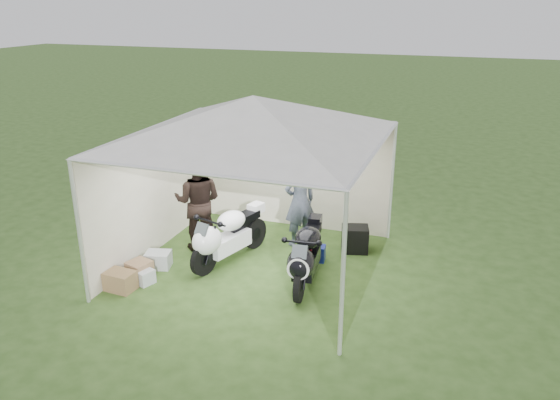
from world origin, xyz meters
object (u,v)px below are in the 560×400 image
Objects in this scene: equipment_box at (355,239)px; canopy_tent at (254,122)px; motorcycle_black at (306,254)px; person_blue_jacket at (300,202)px; crate_3 at (120,281)px; motorcycle_white at (226,235)px; crate_0 at (158,260)px; crate_2 at (143,276)px; paddock_stand at (315,253)px; person_dark_jacket at (198,201)px; crate_1 at (140,270)px.

canopy_tent is at bearing -142.66° from equipment_box.
motorcycle_black is at bearing -18.51° from canopy_tent.
person_blue_jacket reaches higher than crate_3.
motorcycle_white reaches higher than crate_3.
motorcycle_white is 4.47× the size of crate_0.
person_blue_jacket reaches higher than equipment_box.
crate_2 is at bearing 2.55° from person_blue_jacket.
equipment_box reaches higher than paddock_stand.
motorcycle_black reaches higher than paddock_stand.
paddock_stand is 0.86m from equipment_box.
motorcycle_black is (1.55, -0.26, 0.00)m from motorcycle_white.
person_dark_jacket is 1.06× the size of person_blue_jacket.
canopy_tent is 3.00× the size of motorcycle_white.
equipment_box is (0.60, 0.62, 0.10)m from paddock_stand.
person_blue_jacket is at bearing 49.32° from crate_2.
paddock_stand is 0.78× the size of equipment_box.
equipment_box reaches higher than crate_3.
person_dark_jacket is 1.75m from crate_2.
crate_3 is at bearing -101.79° from crate_1.
motorcycle_white reaches higher than crate_2.
paddock_stand is (0.91, 0.53, -2.43)m from canopy_tent.
paddock_stand is at bearing 39.20° from motorcycle_white.
crate_1 is at bearing -170.40° from motorcycle_black.
crate_0 is (-2.61, -0.31, -0.39)m from motorcycle_black.
paddock_stand is at bearing -134.07° from equipment_box.
equipment_box is at bearing 45.93° from paddock_stand.
motorcycle_white is 1.01× the size of person_dark_jacket.
paddock_stand is 3.00m from crate_2.
person_dark_jacket is 1.68m from crate_1.
person_dark_jacket is at bearing -22.74° from person_blue_jacket.
person_dark_jacket is at bearing -174.24° from paddock_stand.
crate_0 is (-1.05, -0.57, -0.39)m from motorcycle_white.
motorcycle_black is at bearing 6.69° from crate_0.
crate_2 is at bearing -141.38° from canopy_tent.
canopy_tent is at bearing 20.57° from person_blue_jacket.
person_dark_jacket is at bearing 166.11° from canopy_tent.
crate_2 is (-1.53, -1.22, -2.46)m from canopy_tent.
crate_2 is at bearing -83.38° from crate_0.
motorcycle_black is at bearing -83.33° from paddock_stand.
motorcycle_black reaches higher than crate_0.
paddock_stand is at bearing 35.73° from crate_2.
crate_3 is at bearing -140.44° from equipment_box.
crate_1 reaches higher than crate_2.
canopy_tent is at bearing 154.82° from motorcycle_black.
motorcycle_white and motorcycle_black have the same top height.
person_dark_jacket is at bearing 75.49° from crate_3.
crate_1 is at bearing -144.39° from equipment_box.
crate_1 is at bearing 78.21° from crate_3.
canopy_tent is at bearing 153.63° from person_dark_jacket.
person_dark_jacket is 3.86× the size of equipment_box.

